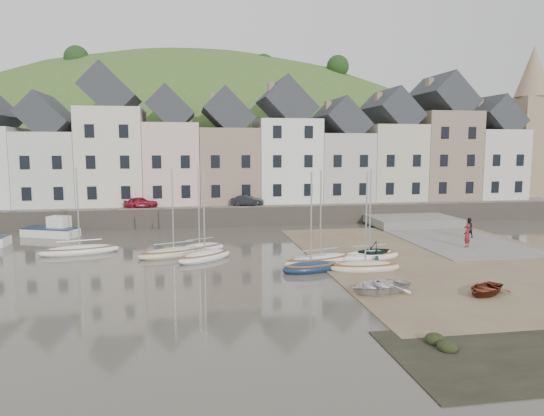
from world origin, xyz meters
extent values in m
plane|color=#433F35|center=(0.00, 0.00, 0.00)|extent=(160.00, 160.00, 0.00)
cube|color=#3E5B24|center=(0.00, 32.00, 0.75)|extent=(90.00, 30.00, 1.50)
cube|color=slate|center=(0.00, 20.50, 1.55)|extent=(70.00, 7.00, 0.10)
cube|color=slate|center=(0.00, 17.00, 0.90)|extent=(70.00, 1.20, 1.80)
cube|color=brown|center=(11.00, 0.00, 0.03)|extent=(18.00, 26.00, 0.06)
cube|color=slate|center=(15.00, 8.00, 0.06)|extent=(8.00, 18.00, 0.12)
ellipsoid|color=#3E5B24|center=(-5.00, 60.00, -18.00)|extent=(134.40, 84.00, 84.00)
cylinder|color=#382619|center=(-22.00, 48.00, 18.00)|extent=(0.50, 0.50, 3.00)
sphere|color=#213D19|center=(-22.00, 48.00, 20.50)|extent=(3.60, 3.60, 3.60)
cylinder|color=#382619|center=(-8.00, 52.00, 18.00)|extent=(0.50, 0.50, 3.00)
sphere|color=#213D19|center=(-8.00, 52.00, 20.50)|extent=(3.60, 3.60, 3.60)
cylinder|color=#382619|center=(6.00, 50.00, 18.00)|extent=(0.50, 0.50, 3.00)
sphere|color=#213D19|center=(6.00, 50.00, 20.50)|extent=(3.60, 3.60, 3.60)
cylinder|color=#382619|center=(18.00, 49.00, 18.00)|extent=(0.50, 0.50, 3.00)
sphere|color=#213D19|center=(18.00, 49.00, 20.50)|extent=(3.60, 3.60, 3.60)
cube|color=silver|center=(-20.05, 24.00, 5.25)|extent=(5.80, 8.00, 7.50)
cube|color=gray|center=(-21.50, 24.00, 11.92)|extent=(0.60, 0.90, 1.40)
cube|color=beige|center=(-13.90, 24.00, 6.50)|extent=(6.40, 8.00, 10.00)
cube|color=gray|center=(-15.50, 24.00, 14.73)|extent=(0.60, 0.90, 1.40)
cube|color=beige|center=(-7.85, 24.00, 5.75)|extent=(5.60, 8.00, 8.50)
cube|color=gray|center=(-9.25, 24.00, 12.82)|extent=(0.60, 0.90, 1.40)
cube|color=gray|center=(-1.90, 24.00, 5.50)|extent=(6.20, 8.00, 8.00)
cube|color=gray|center=(-3.45, 24.00, 12.62)|extent=(0.60, 0.90, 1.40)
cube|color=white|center=(4.55, 24.00, 6.00)|extent=(6.60, 8.00, 9.00)
cube|color=gray|center=(2.90, 24.00, 13.83)|extent=(0.60, 0.90, 1.40)
cube|color=beige|center=(10.80, 24.00, 5.25)|extent=(5.80, 8.00, 7.50)
cube|color=gray|center=(9.35, 24.00, 11.92)|extent=(0.60, 0.90, 1.40)
cube|color=beige|center=(16.75, 24.00, 5.75)|extent=(6.00, 8.00, 8.50)
cube|color=gray|center=(15.25, 24.00, 13.02)|extent=(0.60, 0.90, 1.40)
cube|color=gray|center=(23.00, 24.00, 6.50)|extent=(6.40, 8.00, 10.00)
cube|color=gray|center=(21.40, 24.00, 14.73)|extent=(0.60, 0.90, 1.40)
cube|color=silver|center=(29.15, 24.00, 5.50)|extent=(5.80, 8.00, 8.00)
cube|color=gray|center=(27.70, 24.00, 12.42)|extent=(0.60, 0.90, 1.40)
cube|color=#997F60|center=(34.55, 24.00, 7.50)|extent=(3.50, 3.50, 12.00)
cone|color=#997F60|center=(34.55, 24.00, 16.50)|extent=(4.00, 4.00, 6.00)
ellipsoid|color=white|center=(-13.92, 5.97, 0.20)|extent=(5.69, 2.77, 0.84)
ellipsoid|color=brown|center=(-13.92, 5.97, 0.42)|extent=(5.23, 2.53, 0.20)
cylinder|color=#B2B5B7|center=(-13.92, 5.97, 3.30)|extent=(0.10, 0.10, 5.60)
cylinder|color=#B2B5B7|center=(-13.92, 5.97, 0.95)|extent=(2.95, 0.80, 0.08)
ellipsoid|color=white|center=(-5.48, 5.19, 0.20)|extent=(4.27, 3.29, 0.84)
ellipsoid|color=brown|center=(-5.48, 5.19, 0.42)|extent=(3.92, 3.01, 0.20)
cylinder|color=#B2B5B7|center=(-5.48, 5.19, 3.30)|extent=(0.10, 0.10, 5.60)
cylinder|color=#B2B5B7|center=(-5.48, 5.19, 0.95)|extent=(1.98, 1.16, 0.08)
ellipsoid|color=beige|center=(-7.28, 4.02, 0.20)|extent=(5.37, 3.31, 0.84)
ellipsoid|color=brown|center=(-7.28, 4.02, 0.42)|extent=(4.94, 3.03, 0.20)
cylinder|color=#B2B5B7|center=(-7.28, 4.02, 3.30)|extent=(0.10, 0.10, 5.60)
cylinder|color=#B2B5B7|center=(-7.28, 4.02, 0.95)|extent=(2.68, 1.13, 0.08)
ellipsoid|color=white|center=(-5.19, 2.47, 0.20)|extent=(4.33, 3.76, 0.84)
ellipsoid|color=brown|center=(-5.19, 2.47, 0.42)|extent=(3.97, 3.44, 0.20)
cylinder|color=#B2B5B7|center=(-5.19, 2.47, 3.30)|extent=(0.10, 0.10, 5.60)
cylinder|color=#B2B5B7|center=(-5.19, 2.47, 0.95)|extent=(1.94, 1.47, 0.08)
ellipsoid|color=white|center=(2.20, 0.13, 0.20)|extent=(5.46, 2.98, 0.84)
ellipsoid|color=brown|center=(2.20, 0.13, 0.42)|extent=(5.02, 2.72, 0.20)
cylinder|color=#B2B5B7|center=(2.20, 0.13, 3.30)|extent=(0.10, 0.10, 5.60)
cylinder|color=#B2B5B7|center=(2.20, 0.13, 0.95)|extent=(2.78, 0.93, 0.08)
ellipsoid|color=#142440|center=(1.12, -1.67, 0.20)|extent=(3.99, 2.24, 0.84)
ellipsoid|color=brown|center=(1.12, -1.67, 0.42)|extent=(3.66, 2.04, 0.20)
cylinder|color=#B2B5B7|center=(1.12, -1.67, 3.30)|extent=(0.10, 0.10, 5.60)
cylinder|color=#B2B5B7|center=(1.12, -1.67, 0.95)|extent=(2.04, 0.50, 0.08)
ellipsoid|color=white|center=(5.81, 0.83, 0.20)|extent=(4.69, 2.16, 0.84)
ellipsoid|color=brown|center=(5.81, 0.83, 0.42)|extent=(4.31, 1.97, 0.20)
cylinder|color=#B2B5B7|center=(5.81, 0.83, 3.30)|extent=(0.10, 0.10, 5.60)
cylinder|color=#B2B5B7|center=(5.81, 0.83, 0.95)|extent=(2.47, 0.45, 0.08)
ellipsoid|color=beige|center=(4.44, -2.15, 0.20)|extent=(4.48, 1.73, 0.84)
ellipsoid|color=brown|center=(4.44, -2.15, 0.42)|extent=(4.12, 1.57, 0.20)
cylinder|color=#B2B5B7|center=(4.44, -2.15, 3.30)|extent=(0.10, 0.10, 5.60)
cylinder|color=#B2B5B7|center=(4.44, -2.15, 0.95)|extent=(2.43, 0.21, 0.08)
cube|color=white|center=(-17.83, 13.52, 0.35)|extent=(4.99, 3.37, 0.70)
cube|color=#142440|center=(-17.83, 13.52, 0.72)|extent=(4.92, 3.38, 0.08)
cube|color=white|center=(-17.18, 13.79, 1.20)|extent=(1.98, 1.74, 1.00)
imported|color=silver|center=(3.50, -6.80, 0.41)|extent=(3.86, 3.17, 0.69)
imported|color=black|center=(6.02, 0.57, 0.68)|extent=(2.57, 2.28, 1.24)
imported|color=maroon|center=(8.74, -8.02, 0.34)|extent=(3.33, 3.13, 0.56)
imported|color=maroon|center=(14.28, 3.02, 0.99)|extent=(0.76, 0.70, 1.74)
imported|color=black|center=(16.60, 6.66, 0.94)|extent=(0.83, 0.66, 1.63)
imported|color=maroon|center=(-10.85, 19.50, 2.16)|extent=(3.47, 1.91, 1.12)
imported|color=black|center=(-0.27, 19.50, 2.15)|extent=(3.49, 1.78, 1.10)
ellipsoid|color=black|center=(3.25, -14.23, 0.15)|extent=(0.77, 0.85, 0.50)
ellipsoid|color=black|center=(3.13, -13.53, 0.16)|extent=(0.79, 0.87, 0.51)
camera|label=1|loc=(-6.17, -30.73, 7.58)|focal=32.92mm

